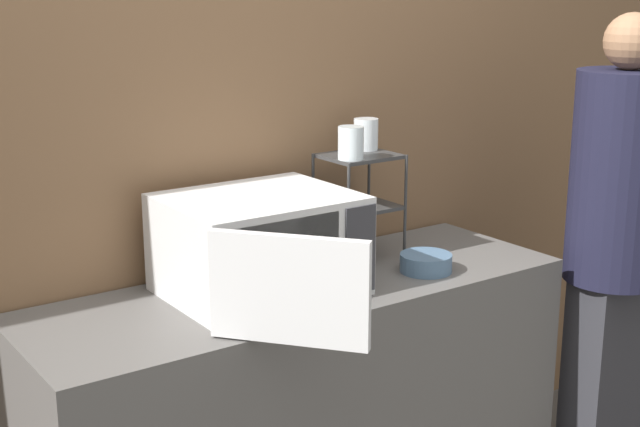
{
  "coord_description": "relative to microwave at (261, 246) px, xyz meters",
  "views": [
    {
      "loc": [
        -1.42,
        -1.83,
        1.78
      ],
      "look_at": [
        0.09,
        0.31,
        1.1
      ],
      "focal_mm": 50.0,
      "sensor_mm": 36.0,
      "label": 1
    }
  ],
  "objects": [
    {
      "name": "glass_back_right",
      "position": [
        0.52,
        0.17,
        0.25
      ],
      "size": [
        0.08,
        0.08,
        0.1
      ],
      "color": "silver",
      "rests_on": "dish_rack"
    },
    {
      "name": "microwave",
      "position": [
        0.0,
        0.0,
        0.0
      ],
      "size": [
        0.55,
        0.77,
        0.29
      ],
      "color": "silver",
      "rests_on": "counter"
    },
    {
      "name": "wall_back",
      "position": [
        0.14,
        0.32,
        0.26
      ],
      "size": [
        8.0,
        0.06,
        2.6
      ],
      "color": "brown",
      "rests_on": "ground_plane"
    },
    {
      "name": "glass_front_left",
      "position": [
        0.38,
        0.07,
        0.25
      ],
      "size": [
        0.08,
        0.08,
        0.1
      ],
      "color": "silver",
      "rests_on": "dish_rack"
    },
    {
      "name": "person",
      "position": [
        1.21,
        -0.32,
        -0.09
      ],
      "size": [
        0.33,
        0.33,
        1.69
      ],
      "color": "#2D2D33",
      "rests_on": "ground_plane"
    },
    {
      "name": "dish_rack",
      "position": [
        0.45,
        0.12,
        0.1
      ],
      "size": [
        0.24,
        0.2,
        0.35
      ],
      "color": "#333333",
      "rests_on": "counter"
    },
    {
      "name": "counter",
      "position": [
        0.14,
        -0.0,
        -0.6
      ],
      "size": [
        1.7,
        0.57,
        0.9
      ],
      "color": "#595654",
      "rests_on": "ground_plane"
    },
    {
      "name": "bowl",
      "position": [
        0.54,
        -0.12,
        -0.12
      ],
      "size": [
        0.16,
        0.16,
        0.06
      ],
      "color": "slate",
      "rests_on": "counter"
    }
  ]
}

